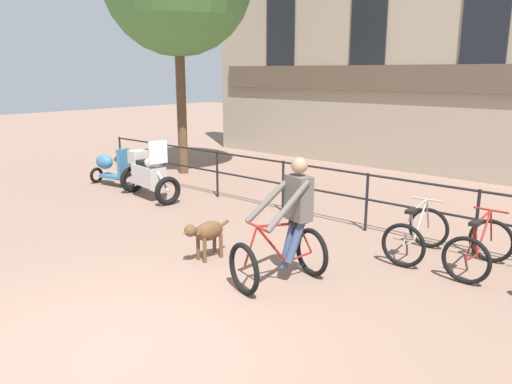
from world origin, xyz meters
TOP-DOWN VIEW (x-y plane):
  - ground_plane at (0.00, 0.00)m, footprint 60.00×60.00m
  - canal_railing at (-0.00, 5.20)m, footprint 15.05×0.05m
  - building_facade at (-0.00, 10.99)m, footprint 18.00×0.72m
  - cyclist_with_bike at (0.31, 2.51)m, footprint 0.98×1.31m
  - dog at (-1.11, 2.36)m, footprint 0.30×0.86m
  - parked_motorcycle at (-4.83, 4.11)m, footprint 1.74×0.83m
  - parked_bicycle_near_lamp at (1.22, 4.54)m, footprint 0.72×1.15m
  - parked_bicycle_mid_left at (2.14, 4.54)m, footprint 0.67×1.12m
  - parked_scooter at (-6.57, 4.28)m, footprint 1.32×0.57m

SIDE VIEW (x-z plane):
  - ground_plane at x=0.00m, z-range 0.00..0.00m
  - parked_bicycle_near_lamp at x=1.22m, z-range -0.07..0.79m
  - parked_bicycle_mid_left at x=2.14m, z-range -0.07..0.79m
  - dog at x=-1.11m, z-range 0.12..0.74m
  - parked_scooter at x=-6.57m, z-range -0.02..0.94m
  - parked_motorcycle at x=-4.83m, z-range -0.11..1.24m
  - canal_railing at x=0.00m, z-range 0.18..1.23m
  - cyclist_with_bike at x=0.31m, z-range -0.09..1.61m
  - building_facade at x=0.00m, z-range -0.02..8.59m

